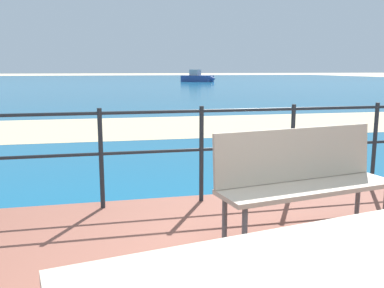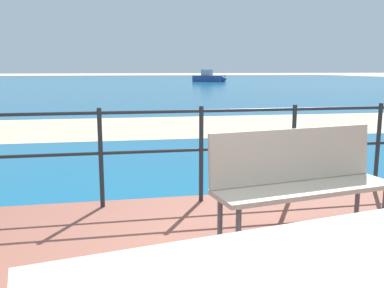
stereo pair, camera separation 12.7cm
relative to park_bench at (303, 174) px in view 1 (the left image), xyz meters
name	(u,v)px [view 1 (the left image)]	position (x,y,z in m)	size (l,w,h in m)	color
sea_water	(108,83)	(-0.57, 38.64, -0.57)	(90.00, 90.00, 0.01)	#145B84
beach_strip	(141,127)	(-0.57, 7.07, -0.57)	(54.00, 3.86, 0.01)	tan
park_bench	(303,174)	(0.00, 0.00, 0.00)	(1.52, 0.67, 0.86)	tan
railing_fence	(201,143)	(-0.57, 1.05, 0.09)	(5.94, 0.04, 0.97)	#1E2328
boat_mid	(198,78)	(8.77, 40.44, -0.15)	(3.51, 3.12, 1.27)	#2D478C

